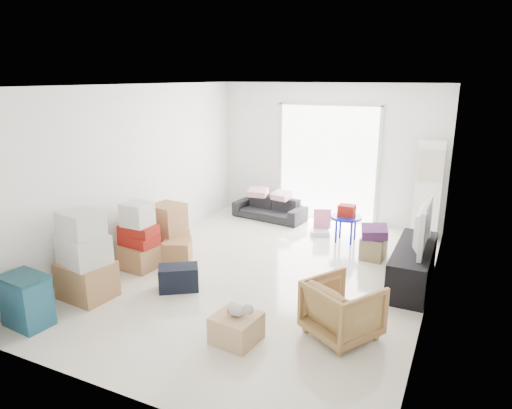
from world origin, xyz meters
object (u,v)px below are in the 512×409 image
at_px(storage_bins, 27,301).
at_px(kids_table, 346,215).
at_px(tv_console, 413,265).
at_px(armchair, 343,307).
at_px(ac_tower, 428,191).
at_px(ottoman, 373,248).
at_px(television, 415,242).
at_px(wood_crate, 236,328).
at_px(sofa, 270,205).

bearing_deg(storage_bins, kids_table, 59.08).
distance_m(tv_console, armchair, 1.82).
xyz_separation_m(tv_console, kids_table, (-1.29, 1.28, 0.20)).
bearing_deg(ac_tower, armchair, -97.24).
bearing_deg(ac_tower, ottoman, -114.07).
height_order(television, kids_table, television).
height_order(armchair, ottoman, armchair).
distance_m(ac_tower, wood_crate, 4.71).
relative_size(sofa, kids_table, 2.24).
distance_m(television, ottoman, 1.05).
height_order(ac_tower, ottoman, ac_tower).
bearing_deg(ottoman, wood_crate, -106.21).
bearing_deg(ottoman, storage_bins, -130.65).
relative_size(tv_console, ottoman, 4.57).
relative_size(sofa, storage_bins, 2.38).
height_order(storage_bins, ottoman, storage_bins).
bearing_deg(ottoman, ac_tower, 65.93).
relative_size(tv_console, sofa, 1.10).
bearing_deg(tv_console, sofa, 147.55).
relative_size(storage_bins, ottoman, 1.75).
distance_m(tv_console, wood_crate, 2.80).
height_order(tv_console, storage_bins, storage_bins).
xyz_separation_m(ottoman, kids_table, (-0.61, 0.61, 0.30)).
bearing_deg(armchair, ac_tower, -66.52).
relative_size(television, storage_bins, 1.79).
xyz_separation_m(tv_console, television, (0.00, 0.00, 0.35)).
relative_size(armchair, ottoman, 2.02).
bearing_deg(wood_crate, kids_table, 85.80).
bearing_deg(kids_table, ac_tower, 32.67).
relative_size(sofa, armchair, 2.06).
xyz_separation_m(tv_console, storage_bins, (-3.90, -3.08, 0.04)).
bearing_deg(sofa, television, -24.77).
height_order(tv_console, wood_crate, tv_console).
bearing_deg(television, sofa, 57.81).
bearing_deg(wood_crate, ac_tower, 71.20).
height_order(ottoman, wood_crate, ottoman).
bearing_deg(kids_table, tv_console, -44.99).
relative_size(storage_bins, kids_table, 0.94).
bearing_deg(tv_console, ottoman, 135.13).
relative_size(ottoman, kids_table, 0.54).
height_order(sofa, kids_table, kids_table).
height_order(tv_console, television, television).
bearing_deg(kids_table, armchair, -76.05).
bearing_deg(wood_crate, television, 56.38).
bearing_deg(ottoman, armchair, -86.62).
relative_size(ac_tower, kids_table, 2.64).
height_order(television, ottoman, television).
bearing_deg(storage_bins, ottoman, 49.35).
height_order(television, armchair, armchair).
xyz_separation_m(sofa, ottoman, (2.35, -1.25, -0.11)).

